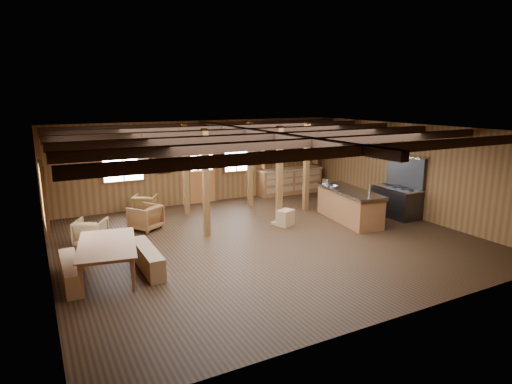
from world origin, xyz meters
TOP-DOWN VIEW (x-y plane):
  - room at (0.00, 0.00)m, footprint 10.04×9.04m
  - ceiling_joists at (0.00, 0.18)m, footprint 9.80×8.82m
  - timber_posts at (0.52, 2.08)m, footprint 3.95×2.35m
  - back_door at (0.00, 4.45)m, footprint 1.02×0.08m
  - window_back_left at (-2.60, 4.46)m, footprint 1.32×0.06m
  - window_back_right at (1.30, 4.46)m, footprint 1.02×0.06m
  - window_left at (-4.96, 0.50)m, footprint 0.14×1.24m
  - notice_boards at (-1.50, 4.46)m, footprint 1.08×0.03m
  - back_counter at (3.40, 4.20)m, footprint 2.55×0.60m
  - pendant_lamps at (-2.25, 1.00)m, footprint 1.86×2.36m
  - pot_rack at (3.00, 0.28)m, footprint 0.43×3.00m
  - kitchen_island at (3.00, 0.33)m, footprint 1.24×2.60m
  - step_stool at (1.08, 0.78)m, footprint 0.62×0.54m
  - commercial_range at (4.65, 0.05)m, footprint 0.79×1.52m
  - dining_table at (-3.90, -0.51)m, footprint 1.43×2.14m
  - bench_wall at (-4.65, -0.51)m, footprint 0.31×1.65m
  - bench_aisle at (-3.14, -0.51)m, footprint 0.32×1.73m
  - armchair_a at (-2.50, 2.28)m, footprint 1.03×1.03m
  - armchair_b at (-2.13, 3.80)m, footprint 0.92×0.93m
  - armchair_c at (-3.99, 1.70)m, footprint 0.94×0.95m
  - counter_pot at (2.92, 1.34)m, footprint 0.27×0.27m
  - bowl at (2.73, 0.75)m, footprint 0.29×0.29m

SIDE VIEW (x-z plane):
  - bench_wall at x=-4.65m, z-range 0.00..0.45m
  - step_stool at x=1.08m, z-range 0.00..0.46m
  - bench_aisle at x=-3.14m, z-range 0.00..0.48m
  - armchair_b at x=-2.13m, z-range 0.00..0.63m
  - armchair_c at x=-3.99m, z-range 0.00..0.64m
  - armchair_a at x=-2.50m, z-range 0.00..0.68m
  - dining_table at x=-3.90m, z-range 0.00..0.70m
  - kitchen_island at x=3.00m, z-range -0.12..1.08m
  - back_counter at x=3.40m, z-range -0.62..1.83m
  - commercial_range at x=4.65m, z-range -0.33..1.56m
  - back_door at x=0.00m, z-range -0.19..1.96m
  - bowl at x=2.73m, z-range 0.94..1.01m
  - counter_pot at x=2.92m, z-range 0.94..1.10m
  - room at x=0.00m, z-range -0.02..2.82m
  - timber_posts at x=0.52m, z-range 0.00..2.80m
  - window_back_left at x=-2.60m, z-range 0.94..2.26m
  - window_back_right at x=1.30m, z-range 0.94..2.26m
  - window_left at x=-4.96m, z-range 0.94..2.26m
  - notice_boards at x=-1.50m, z-range 1.19..2.09m
  - pendant_lamps at x=-2.25m, z-range 1.92..2.58m
  - pot_rack at x=3.00m, z-range 2.04..2.48m
  - ceiling_joists at x=0.00m, z-range 2.59..2.77m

